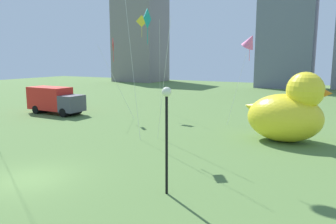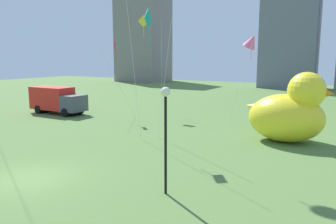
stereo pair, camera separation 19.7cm
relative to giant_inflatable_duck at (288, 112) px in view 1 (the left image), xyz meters
The scene contains 9 objects.
ground_plane 17.33m from the giant_inflatable_duck, 125.32° to the right, with size 140.00×140.00×0.00m, color #55763B.
giant_inflatable_duck is the anchor object (origin of this frame).
lamppost 12.75m from the giant_inflatable_duck, 104.07° to the right, with size 0.42×0.42×4.74m.
box_truck 23.91m from the giant_inflatable_duck, behind, with size 6.53×2.48×2.85m.
city_skyline 48.63m from the giant_inflatable_duck, 98.96° to the left, with size 70.36×18.02×39.21m.
kite_pink 7.83m from the giant_inflatable_duck, 133.98° to the left, with size 2.58×2.46×8.12m.
kite_teal 11.59m from the giant_inflatable_duck, 148.95° to the right, with size 1.91×2.30×9.19m.
kite_yellow 19.13m from the giant_inflatable_duck, 158.09° to the left, with size 3.28×3.41×10.51m.
kite_red 18.02m from the giant_inflatable_duck, behind, with size 2.79×2.95×7.90m.
Camera 1 is at (13.61, -10.52, 5.96)m, focal length 35.56 mm.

